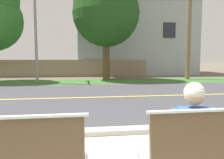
% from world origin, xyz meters
% --- Properties ---
extents(ground_plane, '(140.00, 140.00, 0.00)m').
position_xyz_m(ground_plane, '(0.00, 8.00, 0.00)').
color(ground_plane, '#665B4C').
extents(curb_edge, '(44.00, 0.30, 0.11)m').
position_xyz_m(curb_edge, '(0.00, 2.35, 0.06)').
color(curb_edge, '#ADA89E').
rests_on(curb_edge, ground_plane).
extents(street_asphalt, '(52.00, 8.00, 0.01)m').
position_xyz_m(street_asphalt, '(0.00, 6.50, 0.00)').
color(street_asphalt, '#424247').
rests_on(street_asphalt, ground_plane).
extents(road_centre_line, '(48.00, 0.14, 0.01)m').
position_xyz_m(road_centre_line, '(0.00, 6.50, 0.01)').
color(road_centre_line, '#E0CC4C').
rests_on(road_centre_line, ground_plane).
extents(far_verge_grass, '(48.00, 2.80, 0.02)m').
position_xyz_m(far_verge_grass, '(0.00, 12.28, 0.01)').
color(far_verge_grass, '#38702D').
rests_on(far_verge_grass, ground_plane).
extents(seated_person_blue, '(0.52, 0.68, 1.25)m').
position_xyz_m(seated_person_blue, '(0.88, 0.45, 0.68)').
color(seated_person_blue, '#47382D').
rests_on(seated_person_blue, ground_plane).
extents(streetlamp, '(0.24, 2.10, 7.00)m').
position_xyz_m(streetlamp, '(-3.01, 12.08, 4.01)').
color(streetlamp, gray).
rests_on(streetlamp, ground_plane).
extents(shade_tree_centre, '(4.63, 4.63, 7.63)m').
position_xyz_m(shade_tree_centre, '(1.56, 13.39, 4.96)').
color(shade_tree_centre, brown).
rests_on(shade_tree_centre, ground_plane).
extents(garden_wall, '(13.00, 0.36, 1.40)m').
position_xyz_m(garden_wall, '(-1.35, 16.40, 0.70)').
color(garden_wall, gray).
rests_on(garden_wall, ground_plane).
extents(house_across_street, '(11.69, 6.91, 7.75)m').
position_xyz_m(house_across_street, '(4.80, 19.60, 3.92)').
color(house_across_street, '#A3ADB2').
rests_on(house_across_street, ground_plane).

